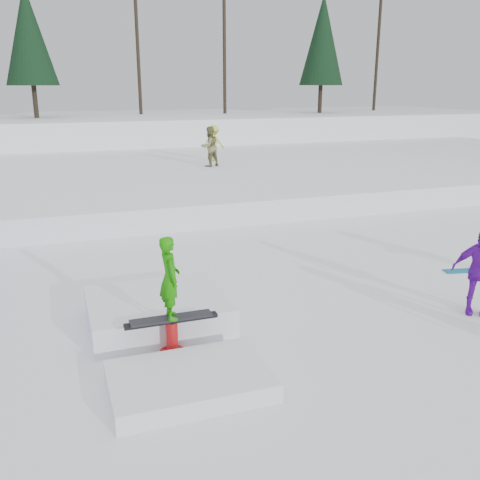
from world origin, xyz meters
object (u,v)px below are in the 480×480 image
object	(u,v)px
spectator_purple	(480,271)
jib_rail_feature	(165,324)
walker_olive	(209,147)
walker_ygreen	(214,143)

from	to	relation	value
spectator_purple	jib_rail_feature	size ratio (longest dim) A/B	0.41
spectator_purple	walker_olive	bearing A→B (deg)	130.68
walker_ygreen	walker_olive	bearing A→B (deg)	109.32
spectator_purple	jib_rail_feature	distance (m)	6.28
walker_olive	spectator_purple	size ratio (longest dim) A/B	1.01
walker_ygreen	spectator_purple	distance (m)	17.81
walker_ygreen	jib_rail_feature	bearing A→B (deg)	112.39
walker_olive	jib_rail_feature	xyz separation A→B (m)	(-5.25, -15.08, -1.41)
walker_olive	walker_ygreen	xyz separation A→B (m)	(0.74, 1.78, -0.05)
spectator_purple	jib_rail_feature	xyz separation A→B (m)	(-6.18, 0.93, -0.60)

